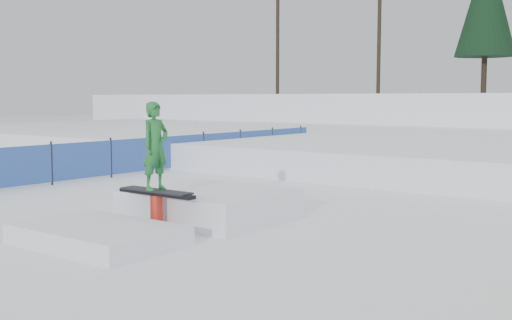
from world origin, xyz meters
The scene contains 4 objects.
ground centered at (0.00, 0.00, 0.00)m, with size 120.00×120.00×0.00m, color white.
snow_midrise centered at (0.00, 16.00, 0.40)m, with size 50.00×18.00×0.80m, color white.
safety_fence centered at (-6.50, 6.60, 0.55)m, with size 0.05×16.00×1.10m.
jib_rail_feature centered at (-0.33, 0.98, 0.30)m, with size 2.60×4.40×2.11m.
Camera 1 is at (7.16, -6.84, 2.17)m, focal length 45.00 mm.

